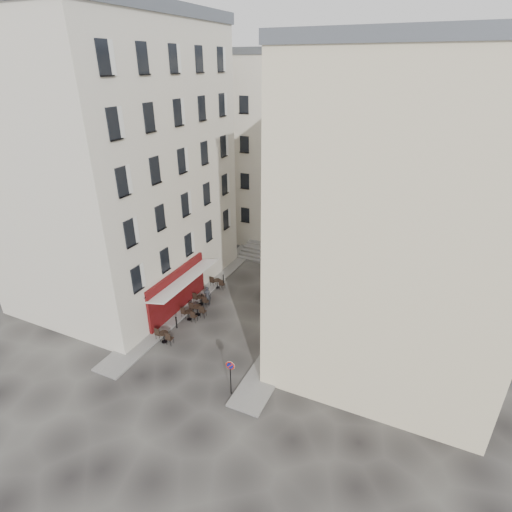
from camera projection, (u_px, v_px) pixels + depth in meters
The scene contains 18 objects.
ground at pixel (223, 332), 28.57m from camera, with size 90.00×90.00×0.00m, color black.
sidewalk_left at pixel (199, 291), 33.51m from camera, with size 2.00×22.00×0.12m, color slate.
sidewalk_right at pixel (296, 324), 29.30m from camera, with size 2.00×18.00×0.12m, color slate.
building_left at pixel (117, 165), 30.49m from camera, with size 12.20×16.20×20.60m.
building_right at pixel (402, 215), 23.43m from camera, with size 12.20×14.20×18.60m.
building_back at pixel (302, 151), 40.43m from camera, with size 18.20×10.20×18.60m.
cafe_storefront at pixel (178, 290), 30.20m from camera, with size 1.74×7.30×3.50m.
stone_steps at pixel (286, 257), 38.68m from camera, with size 9.00×3.15×0.80m.
bollard_near at pixel (176, 322), 28.75m from camera, with size 0.12×0.12×0.98m.
bollard_mid at pixel (202, 299), 31.61m from camera, with size 0.12×0.12×0.98m.
bollard_far at pixel (223, 279), 34.47m from camera, with size 0.12×0.12×0.98m.
no_parking_sign at pixel (230, 371), 22.49m from camera, with size 0.54×0.11×2.35m.
bistro_table_a at pixel (164, 336), 27.29m from camera, with size 1.40×0.66×0.98m.
bistro_table_b at pixel (189, 314), 29.70m from camera, with size 1.33×0.62×0.93m.
bistro_table_c at pixel (198, 309), 30.24m from camera, with size 1.41×0.66×0.99m.
bistro_table_d at pixel (201, 300), 31.53m from camera, with size 1.37×0.64×0.96m.
bistro_table_e at pixel (217, 283), 33.94m from camera, with size 1.37×0.64×0.96m.
pedestrian at pixel (207, 295), 31.51m from camera, with size 0.58×0.38×1.59m, color black.
Camera 1 is at (11.93, -20.22, 17.33)m, focal length 28.00 mm.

